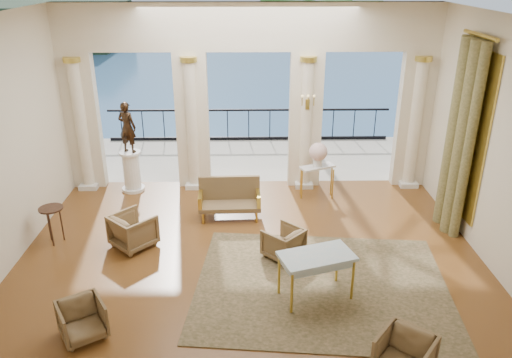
{
  "coord_description": "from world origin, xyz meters",
  "views": [
    {
      "loc": [
        -0.03,
        -8.08,
        5.27
      ],
      "look_at": [
        0.12,
        0.6,
        1.53
      ],
      "focal_mm": 35.0,
      "sensor_mm": 36.0,
      "label": 1
    }
  ],
  "objects_px": {
    "statue": "(127,127)",
    "game_table": "(317,259)",
    "armchair_a": "(82,318)",
    "console_table": "(317,171)",
    "armchair_b": "(405,354)",
    "armchair_d": "(133,229)",
    "settee": "(230,198)",
    "armchair_c": "(283,241)",
    "side_table": "(51,213)",
    "pedestal": "(132,172)"
  },
  "relations": [
    {
      "from": "statue",
      "to": "game_table",
      "type": "bearing_deg",
      "value": 152.19
    },
    {
      "from": "armchair_a",
      "to": "console_table",
      "type": "distance_m",
      "value": 6.53
    },
    {
      "from": "armchair_a",
      "to": "armchair_b",
      "type": "distance_m",
      "value": 4.75
    },
    {
      "from": "armchair_a",
      "to": "armchair_d",
      "type": "xyz_separation_m",
      "value": [
        0.22,
        2.68,
        0.06
      ]
    },
    {
      "from": "armchair_b",
      "to": "game_table",
      "type": "relative_size",
      "value": 0.52
    },
    {
      "from": "armchair_b",
      "to": "armchair_d",
      "type": "height_order",
      "value": "armchair_d"
    },
    {
      "from": "settee",
      "to": "statue",
      "type": "distance_m",
      "value": 3.14
    },
    {
      "from": "armchair_a",
      "to": "settee",
      "type": "relative_size",
      "value": 0.47
    },
    {
      "from": "armchair_c",
      "to": "armchair_d",
      "type": "height_order",
      "value": "armchair_d"
    },
    {
      "from": "armchair_b",
      "to": "armchair_c",
      "type": "xyz_separation_m",
      "value": [
        -1.46,
        3.1,
        -0.02
      ]
    },
    {
      "from": "armchair_b",
      "to": "armchair_a",
      "type": "bearing_deg",
      "value": -151.33
    },
    {
      "from": "statue",
      "to": "side_table",
      "type": "height_order",
      "value": "statue"
    },
    {
      "from": "game_table",
      "to": "statue",
      "type": "relative_size",
      "value": 1.09
    },
    {
      "from": "game_table",
      "to": "side_table",
      "type": "height_order",
      "value": "game_table"
    },
    {
      "from": "settee",
      "to": "pedestal",
      "type": "bearing_deg",
      "value": 147.38
    },
    {
      "from": "armchair_c",
      "to": "console_table",
      "type": "distance_m",
      "value": 2.94
    },
    {
      "from": "armchair_b",
      "to": "pedestal",
      "type": "relative_size",
      "value": 0.69
    },
    {
      "from": "statue",
      "to": "side_table",
      "type": "relative_size",
      "value": 1.6
    },
    {
      "from": "armchair_a",
      "to": "statue",
      "type": "xyz_separation_m",
      "value": [
        -0.37,
        5.43,
        1.34
      ]
    },
    {
      "from": "pedestal",
      "to": "side_table",
      "type": "relative_size",
      "value": 1.32
    },
    {
      "from": "armchair_a",
      "to": "statue",
      "type": "distance_m",
      "value": 5.6
    },
    {
      "from": "game_table",
      "to": "pedestal",
      "type": "relative_size",
      "value": 1.32
    },
    {
      "from": "armchair_a",
      "to": "pedestal",
      "type": "relative_size",
      "value": 0.64
    },
    {
      "from": "armchair_b",
      "to": "game_table",
      "type": "xyz_separation_m",
      "value": [
        -1.0,
        1.8,
        0.39
      ]
    },
    {
      "from": "pedestal",
      "to": "armchair_b",
      "type": "bearing_deg",
      "value": -51.31
    },
    {
      "from": "armchair_c",
      "to": "armchair_d",
      "type": "xyz_separation_m",
      "value": [
        -2.99,
        0.45,
        0.05
      ]
    },
    {
      "from": "game_table",
      "to": "side_table",
      "type": "bearing_deg",
      "value": 140.99
    },
    {
      "from": "armchair_a",
      "to": "side_table",
      "type": "relative_size",
      "value": 0.84
    },
    {
      "from": "pedestal",
      "to": "statue",
      "type": "bearing_deg",
      "value": -63.43
    },
    {
      "from": "settee",
      "to": "statue",
      "type": "relative_size",
      "value": 1.11
    },
    {
      "from": "armchair_b",
      "to": "pedestal",
      "type": "xyz_separation_m",
      "value": [
        -5.05,
        6.3,
        0.14
      ]
    },
    {
      "from": "game_table",
      "to": "statue",
      "type": "distance_m",
      "value": 6.12
    },
    {
      "from": "armchair_c",
      "to": "side_table",
      "type": "height_order",
      "value": "side_table"
    },
    {
      "from": "game_table",
      "to": "console_table",
      "type": "bearing_deg",
      "value": 64.12
    },
    {
      "from": "game_table",
      "to": "console_table",
      "type": "distance_m",
      "value": 4.09
    },
    {
      "from": "armchair_d",
      "to": "armchair_a",
      "type": "bearing_deg",
      "value": 128.13
    },
    {
      "from": "game_table",
      "to": "side_table",
      "type": "relative_size",
      "value": 1.74
    },
    {
      "from": "armchair_b",
      "to": "side_table",
      "type": "relative_size",
      "value": 0.91
    },
    {
      "from": "settee",
      "to": "statue",
      "type": "xyz_separation_m",
      "value": [
        -2.49,
        1.48,
        1.21
      ]
    },
    {
      "from": "settee",
      "to": "console_table",
      "type": "relative_size",
      "value": 1.54
    },
    {
      "from": "settee",
      "to": "armchair_a",
      "type": "bearing_deg",
      "value": -120.15
    },
    {
      "from": "armchair_a",
      "to": "armchair_d",
      "type": "height_order",
      "value": "armchair_d"
    },
    {
      "from": "game_table",
      "to": "console_table",
      "type": "height_order",
      "value": "game_table"
    },
    {
      "from": "armchair_b",
      "to": "game_table",
      "type": "height_order",
      "value": "game_table"
    },
    {
      "from": "armchair_a",
      "to": "armchair_b",
      "type": "relative_size",
      "value": 0.92
    },
    {
      "from": "armchair_c",
      "to": "armchair_b",
      "type": "bearing_deg",
      "value": 69.01
    },
    {
      "from": "console_table",
      "to": "side_table",
      "type": "distance_m",
      "value": 6.03
    },
    {
      "from": "armchair_c",
      "to": "side_table",
      "type": "relative_size",
      "value": 0.86
    },
    {
      "from": "armchair_d",
      "to": "pedestal",
      "type": "bearing_deg",
      "value": -34.94
    },
    {
      "from": "side_table",
      "to": "armchair_a",
      "type": "bearing_deg",
      "value": -63.48
    }
  ]
}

